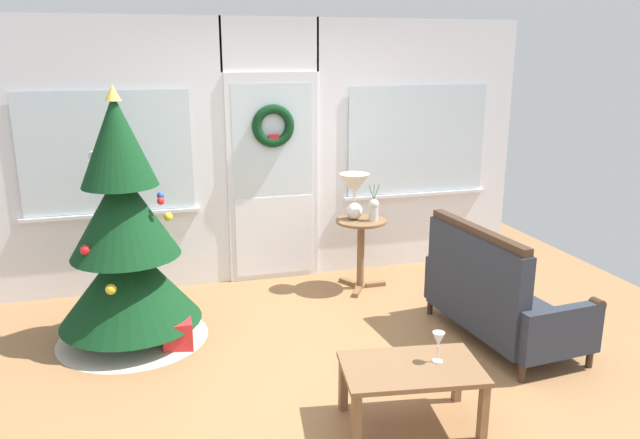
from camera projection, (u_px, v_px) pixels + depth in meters
ground_plane at (334, 373)px, 4.46m from camera, size 6.76×6.76×0.00m
back_wall_with_door at (272, 152)px, 6.05m from camera, size 5.20×0.19×2.55m
christmas_tree at (126, 247)px, 4.81m from camera, size 1.19×1.19×2.01m
settee_sofa at (494, 296)px, 4.88m from camera, size 0.82×1.42×0.96m
side_table at (361, 240)px, 5.94m from camera, size 0.50×0.48×0.69m
table_lamp at (354, 190)px, 5.83m from camera, size 0.28×0.28×0.44m
flower_vase at (374, 209)px, 5.82m from camera, size 0.11×0.10×0.35m
coffee_table at (411, 375)px, 3.76m from camera, size 0.91×0.64×0.40m
wine_glass at (438, 340)px, 3.77m from camera, size 0.08×0.08×0.20m
gift_box at (177, 335)px, 4.81m from camera, size 0.23×0.20×0.23m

